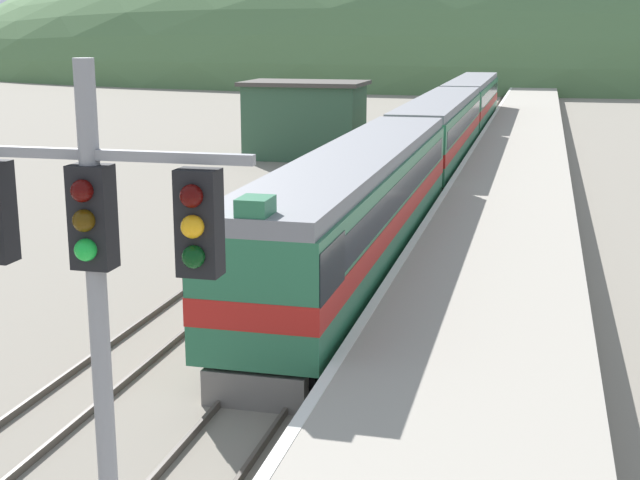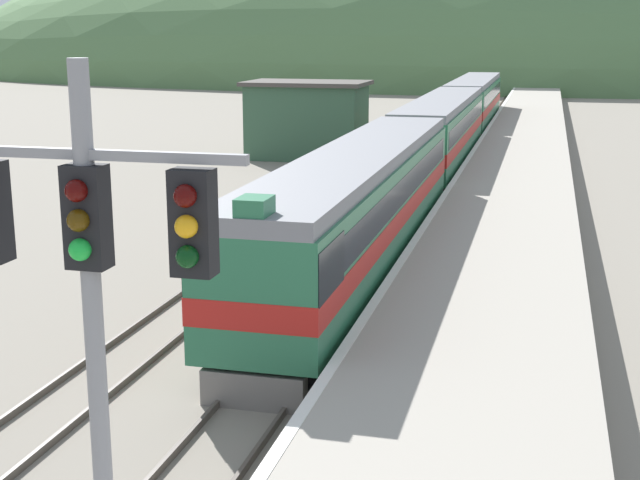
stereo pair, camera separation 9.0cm
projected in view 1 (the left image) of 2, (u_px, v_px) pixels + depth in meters
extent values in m
cube|color=#4C443D|center=(463.00, 126.00, 71.27)|extent=(0.08, 180.00, 0.16)
cube|color=#4C443D|center=(482.00, 127.00, 70.93)|extent=(0.08, 180.00, 0.16)
cube|color=#4C443D|center=(416.00, 125.00, 72.18)|extent=(0.08, 180.00, 0.16)
cube|color=#4C443D|center=(434.00, 126.00, 71.84)|extent=(0.08, 180.00, 0.16)
cube|color=#9E9689|center=(518.00, 156.00, 51.12)|extent=(5.23, 140.00, 1.10)
cube|color=silver|center=(475.00, 145.00, 51.58)|extent=(0.24, 140.00, 0.01)
ellipsoid|color=#517547|center=(512.00, 77.00, 147.75)|extent=(207.80, 93.51, 50.10)
cube|color=#385B42|center=(305.00, 122.00, 53.73)|extent=(6.72, 4.24, 4.37)
cube|color=#47423D|center=(305.00, 83.00, 53.20)|extent=(7.22, 4.74, 0.24)
cube|color=black|center=(359.00, 261.00, 28.24)|extent=(2.32, 20.29, 0.85)
cube|color=#286B47|center=(359.00, 206.00, 27.83)|extent=(2.82, 21.58, 2.75)
cube|color=red|center=(359.00, 213.00, 27.88)|extent=(2.85, 21.60, 0.60)
cube|color=black|center=(359.00, 187.00, 27.69)|extent=(2.85, 20.29, 0.82)
cube|color=slate|center=(360.00, 156.00, 27.47)|extent=(2.65, 21.58, 0.40)
cube|color=black|center=(267.00, 263.00, 18.57)|extent=(2.86, 2.20, 1.10)
cube|color=#286B47|center=(255.00, 206.00, 17.62)|extent=(0.64, 0.80, 0.36)
cube|color=slate|center=(255.00, 390.00, 18.25)|extent=(2.20, 0.40, 0.77)
cube|color=black|center=(439.00, 164.00, 48.93)|extent=(2.32, 19.20, 0.85)
cube|color=#286B47|center=(440.00, 131.00, 48.51)|extent=(2.82, 20.42, 2.75)
cube|color=red|center=(439.00, 135.00, 48.56)|extent=(2.85, 20.44, 0.60)
cube|color=black|center=(440.00, 120.00, 48.37)|extent=(2.85, 19.20, 0.82)
cube|color=slate|center=(441.00, 102.00, 48.15)|extent=(2.65, 20.42, 0.40)
cube|color=black|center=(471.00, 125.00, 69.06)|extent=(2.32, 19.20, 0.85)
cube|color=#286B47|center=(471.00, 101.00, 68.65)|extent=(2.82, 20.42, 2.75)
cube|color=red|center=(471.00, 104.00, 68.70)|extent=(2.85, 20.44, 0.60)
cube|color=black|center=(472.00, 94.00, 68.51)|extent=(2.85, 19.20, 0.82)
cube|color=slate|center=(472.00, 81.00, 68.28)|extent=(2.65, 20.42, 0.40)
cylinder|color=gray|center=(105.00, 423.00, 9.09)|extent=(0.20, 0.20, 7.32)
cube|color=gray|center=(89.00, 154.00, 8.46)|extent=(3.30, 0.10, 0.10)
cube|color=black|center=(93.00, 217.00, 8.60)|extent=(0.40, 0.28, 1.02)
sphere|color=#3C0504|center=(82.00, 191.00, 8.37)|extent=(0.22, 0.22, 0.22)
sphere|color=#412C05|center=(84.00, 221.00, 8.43)|extent=(0.22, 0.22, 0.22)
sphere|color=green|center=(86.00, 250.00, 8.50)|extent=(0.22, 0.22, 0.22)
cube|color=black|center=(199.00, 223.00, 8.34)|extent=(0.40, 0.28, 1.02)
sphere|color=#3C0504|center=(191.00, 196.00, 8.11)|extent=(0.22, 0.22, 0.22)
sphere|color=orange|center=(192.00, 227.00, 8.17)|extent=(0.22, 0.22, 0.22)
sphere|color=black|center=(193.00, 257.00, 8.24)|extent=(0.22, 0.22, 0.22)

